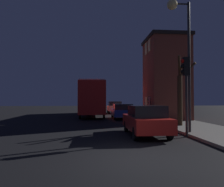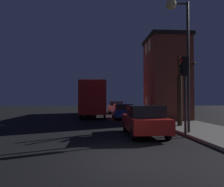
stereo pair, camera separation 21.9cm
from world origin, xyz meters
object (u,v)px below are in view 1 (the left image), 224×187
Objects in this scene: bare_tree at (180,94)px; car_near_lane at (146,120)px; car_far_lane at (115,107)px; car_mid_lane at (122,111)px; traffic_light at (186,79)px; streetlamp at (180,32)px; bus at (92,97)px.

bare_tree is 1.08× the size of car_near_lane.
car_near_lane is 1.05× the size of car_far_lane.
car_mid_lane is at bearing 89.42° from car_near_lane.
traffic_light reaches higher than car_near_lane.
car_near_lane is (-1.90, -0.13, -4.65)m from streetlamp.
bus is (-4.70, 14.13, -3.24)m from streetlamp.
streetlamp is 15.24m from bus.
bus is at bearing 101.11° from car_near_lane.
car_far_lane is at bearing 55.09° from bus.
bare_tree is at bearing -66.11° from car_mid_lane.
bare_tree is (1.22, 3.66, -0.60)m from traffic_light.
bus is at bearing -124.91° from car_far_lane.
traffic_light is 0.86× the size of bare_tree.
car_near_lane reaches higher than car_mid_lane.
car_far_lane is at bearing 95.24° from streetlamp.
bus is at bearing 122.45° from car_mid_lane.
traffic_light is 0.93× the size of car_near_lane.
bus is 14.60m from car_near_lane.
streetlamp is 1.54× the size of bare_tree.
bare_tree is 7.50m from car_mid_lane.
car_mid_lane is (-1.75, 10.38, -2.08)m from traffic_light.
traffic_light is 19.42m from car_far_lane.
car_mid_lane is (-1.81, 9.57, -4.70)m from streetlamp.
bare_tree reaches higher than bus.
bare_tree is at bearing 67.68° from streetlamp.
traffic_light is at bearing -93.81° from streetlamp.
streetlamp reaches higher than bus.
streetlamp is 10.81m from car_mid_lane.
bare_tree reaches higher than traffic_light.
car_mid_lane is (-2.98, 6.72, -1.48)m from bare_tree.
bus reaches higher than car_near_lane.
bus is at bearing 117.51° from bare_tree.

